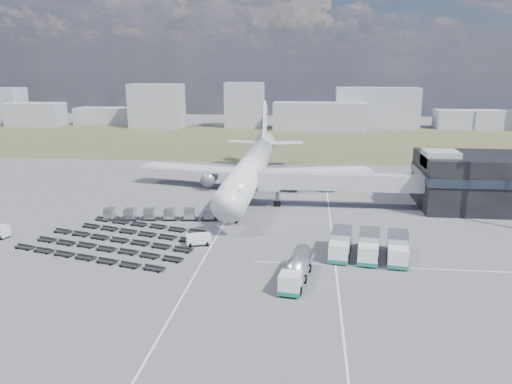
# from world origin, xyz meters

# --- Properties ---
(ground) EXTENTS (420.00, 420.00, 0.00)m
(ground) POSITION_xyz_m (0.00, 0.00, 0.00)
(ground) COLOR #565659
(ground) RESTS_ON ground
(grass_strip) EXTENTS (420.00, 90.00, 0.01)m
(grass_strip) POSITION_xyz_m (0.00, 110.00, 0.01)
(grass_strip) COLOR #4C492D
(grass_strip) RESTS_ON ground
(lane_markings) EXTENTS (47.12, 110.00, 0.01)m
(lane_markings) POSITION_xyz_m (9.77, 3.00, 0.01)
(lane_markings) COLOR silver
(lane_markings) RESTS_ON ground
(terminal) EXTENTS (30.40, 16.40, 11.00)m
(terminal) POSITION_xyz_m (47.77, 23.96, 5.25)
(terminal) COLOR black
(terminal) RESTS_ON ground
(jet_bridge) EXTENTS (30.30, 3.80, 7.05)m
(jet_bridge) POSITION_xyz_m (15.90, 20.42, 5.05)
(jet_bridge) COLOR #939399
(jet_bridge) RESTS_ON ground
(airliner) EXTENTS (51.59, 64.53, 17.62)m
(airliner) POSITION_xyz_m (0.00, 32.38, 5.29)
(airliner) COLOR silver
(airliner) RESTS_ON ground
(skyline) EXTENTS (308.67, 25.38, 21.06)m
(skyline) POSITION_xyz_m (11.44, 150.63, 8.01)
(skyline) COLOR #92939F
(skyline) RESTS_ON ground
(fuel_tanker) EXTENTS (4.05, 10.37, 3.27)m
(fuel_tanker) POSITION_xyz_m (10.93, -13.94, 1.63)
(fuel_tanker) COLOR silver
(fuel_tanker) RESTS_ON ground
(pushback_tug) EXTENTS (4.09, 3.12, 1.59)m
(pushback_tug) POSITION_xyz_m (-4.00, -2.26, 0.80)
(pushback_tug) COLOR silver
(pushback_tug) RESTS_ON ground
(catering_truck) EXTENTS (3.71, 7.13, 3.13)m
(catering_truck) POSITION_xyz_m (15.62, 35.69, 1.60)
(catering_truck) COLOR silver
(catering_truck) RESTS_ON ground
(service_trucks_near) EXTENTS (11.46, 9.26, 3.19)m
(service_trucks_near) POSITION_xyz_m (20.63, -4.89, 1.73)
(service_trucks_near) COLOR silver
(service_trucks_near) RESTS_ON ground
(uld_row) EXTENTS (23.67, 3.97, 1.83)m
(uld_row) POSITION_xyz_m (-11.78, 9.40, 1.10)
(uld_row) COLOR black
(uld_row) RESTS_ON ground
(baggage_dollies) EXTENTS (27.43, 22.47, 0.66)m
(baggage_dollies) POSITION_xyz_m (-16.33, -2.45, 0.33)
(baggage_dollies) COLOR black
(baggage_dollies) RESTS_ON ground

